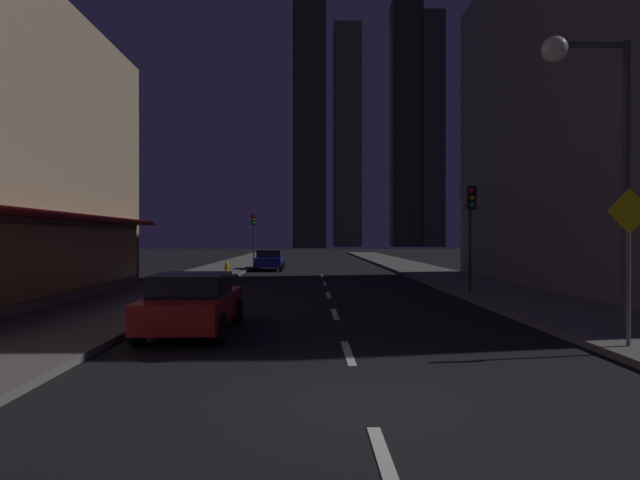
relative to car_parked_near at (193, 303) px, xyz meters
The scene contains 15 objects.
ground_plane 26.83m from the car_parked_near, 82.29° to the left, with size 78.00×136.00×0.10m, color black.
sidewalk_right 28.62m from the car_parked_near, 68.25° to the left, with size 4.00×76.00×0.15m, color #605E59.
sidewalk_left 26.80m from the car_parked_near, 97.29° to the left, with size 4.00×76.00×0.15m, color #605E59.
lane_marking_center 6.68m from the car_parked_near, 57.14° to the left, with size 0.16×28.20×0.01m.
skyscraper_distant_tall 111.03m from the car_parked_near, 88.43° to the left, with size 7.58×5.70×63.95m, color #3D3A2E.
skyscraper_distant_mid 126.94m from the car_parked_near, 84.07° to the left, with size 7.13×8.39×57.77m, color #514D3D.
skyscraper_distant_short 126.66m from the car_parked_near, 76.90° to the left, with size 7.85×5.25×62.68m, color #2E2B22.
skyscraper_distant_slender 127.02m from the car_parked_near, 73.88° to the left, with size 5.37×5.98×59.67m, color #3A372C.
car_parked_near is the anchor object (origin of this frame).
car_parked_far 24.17m from the car_parked_near, 90.00° to the left, with size 1.98×4.24×1.45m.
fire_hydrant_far_left 19.74m from the car_parked_near, 96.69° to the left, with size 0.42×0.30×0.65m.
traffic_light_near_right 11.93m from the car_parked_near, 38.81° to the left, with size 0.32×0.48×4.20m.
traffic_light_far_left 31.48m from the car_parked_near, 93.47° to the left, with size 0.32×0.48×4.20m.
street_lamp_right 10.06m from the car_parked_near, ahead, with size 1.96×0.56×6.58m.
pedestrian_crossing_sign 9.60m from the car_parked_near, 14.69° to the right, with size 0.91×0.08×3.15m.
Camera 1 is at (-0.78, -7.13, 2.31)m, focal length 28.97 mm.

